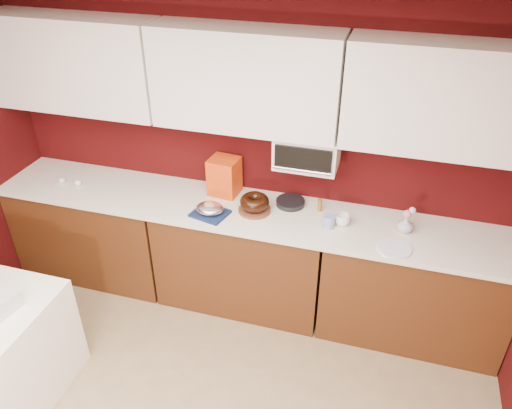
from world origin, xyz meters
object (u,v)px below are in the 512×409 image
object	(u,v)px
flower_vase	(405,224)
blue_jar	(329,222)
bundt_cake	(255,202)
pandoro_box	(224,176)
foil_ham_nest	(210,208)
coffee_mug	(342,219)
toaster_oven	(307,150)

from	to	relation	value
flower_vase	blue_jar	bearing A→B (deg)	-169.39
bundt_cake	pandoro_box	distance (m)	0.37
foil_ham_nest	flower_vase	xyz separation A→B (m)	(1.40, 0.18, 0.01)
coffee_mug	pandoro_box	bearing A→B (deg)	168.92
pandoro_box	flower_vase	bearing A→B (deg)	-0.17
foil_ham_nest	blue_jar	xyz separation A→B (m)	(0.88, 0.08, -0.01)
bundt_cake	coffee_mug	size ratio (longest dim) A/B	2.13
toaster_oven	flower_vase	size ratio (longest dim) A/B	3.36
flower_vase	bundt_cake	bearing A→B (deg)	-177.68
pandoro_box	flower_vase	xyz separation A→B (m)	(1.39, -0.15, -0.08)
pandoro_box	coffee_mug	size ratio (longest dim) A/B	2.91
toaster_oven	blue_jar	size ratio (longest dim) A/B	4.67
coffee_mug	blue_jar	bearing A→B (deg)	-146.00
foil_ham_nest	pandoro_box	size ratio (longest dim) A/B	0.69
bundt_cake	foil_ham_nest	distance (m)	0.34
bundt_cake	coffee_mug	world-z (taller)	bundt_cake
coffee_mug	toaster_oven	bearing A→B (deg)	151.29
pandoro_box	coffee_mug	distance (m)	0.98
blue_jar	toaster_oven	bearing A→B (deg)	134.65
toaster_oven	flower_vase	xyz separation A→B (m)	(0.75, -0.13, -0.41)
coffee_mug	blue_jar	size ratio (longest dim) A/B	1.07
toaster_oven	coffee_mug	bearing A→B (deg)	-28.71
toaster_oven	bundt_cake	bearing A→B (deg)	-152.95
flower_vase	foil_ham_nest	bearing A→B (deg)	-172.60
coffee_mug	flower_vase	bearing A→B (deg)	5.21
toaster_oven	blue_jar	distance (m)	0.53
toaster_oven	bundt_cake	distance (m)	0.55
blue_jar	foil_ham_nest	bearing A→B (deg)	-174.53
bundt_cake	blue_jar	size ratio (longest dim) A/B	2.28
bundt_cake	foil_ham_nest	bearing A→B (deg)	-155.77
blue_jar	bundt_cake	bearing A→B (deg)	174.63
blue_jar	flower_vase	bearing A→B (deg)	10.61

